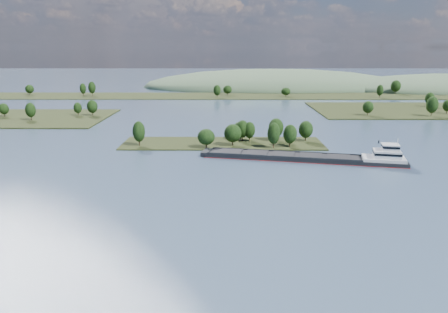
{
  "coord_description": "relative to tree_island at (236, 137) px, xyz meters",
  "views": [
    {
      "loc": [
        2.1,
        -34.36,
        47.24
      ],
      "look_at": [
        1.03,
        130.0,
        6.0
      ],
      "focal_mm": 35.0,
      "sensor_mm": 36.0,
      "label": 1
    }
  ],
  "objects": [
    {
      "name": "back_shoreline",
      "position": [
        1.75,
        220.81,
        -3.12
      ],
      "size": [
        900.0,
        60.0,
        15.5
      ],
      "color": "black",
      "rests_on": "ground"
    },
    {
      "name": "tree_island",
      "position": [
        0.0,
        0.0,
        0.0
      ],
      "size": [
        100.0,
        30.29,
        13.57
      ],
      "color": "black",
      "rests_on": "ground"
    },
    {
      "name": "cargo_barge",
      "position": [
        33.52,
        -32.01,
        -2.34
      ],
      "size": [
        87.46,
        28.54,
        11.8
      ],
      "color": "black",
      "rests_on": "ground"
    },
    {
      "name": "ground",
      "position": [
        -6.76,
        -59.09,
        -3.83
      ],
      "size": [
        1800.0,
        1800.0,
        0.0
      ],
      "primitive_type": "plane",
      "color": "#334259",
      "rests_on": "ground"
    },
    {
      "name": "hill_west",
      "position": [
        53.24,
        320.91,
        -3.83
      ],
      "size": [
        320.0,
        160.0,
        44.0
      ],
      "primitive_type": "ellipsoid",
      "color": "#445C3F",
      "rests_on": "ground"
    }
  ]
}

